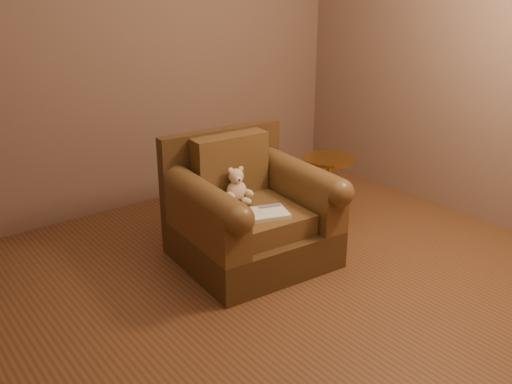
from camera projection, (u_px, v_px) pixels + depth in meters
floor at (292, 312)px, 3.24m from camera, size 4.00×4.00×0.00m
armchair at (248, 214)px, 3.75m from camera, size 0.97×0.92×0.82m
teddy_bear at (237, 189)px, 3.72m from camera, size 0.17×0.20×0.24m
guidebook at (261, 214)px, 3.53m from camera, size 0.38×0.30×0.03m
side_table at (328, 189)px, 4.23m from camera, size 0.39×0.39×0.54m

